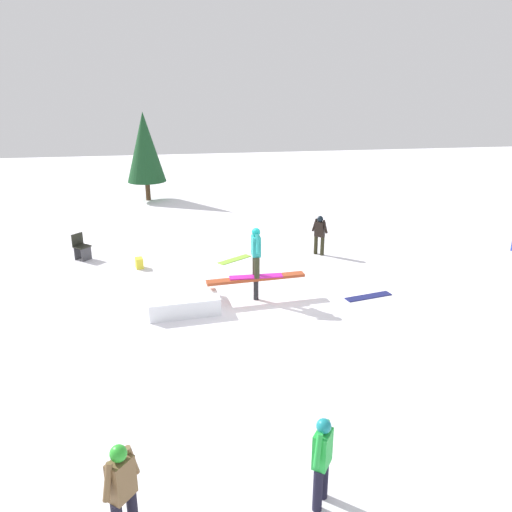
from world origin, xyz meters
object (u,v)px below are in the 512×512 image
(bystander_green, at_px, (322,457))
(folding_chair, at_px, (81,247))
(loose_snowboard_lime, at_px, (235,259))
(main_rider_on_rail, at_px, (256,253))
(rail_feature, at_px, (256,280))
(bystander_black, at_px, (320,233))
(loose_snowboard_navy, at_px, (368,296))
(pine_tree_near, at_px, (145,147))
(backpack_on_snow, at_px, (139,263))
(bystander_brown, at_px, (122,489))

(bystander_green, relative_size, folding_chair, 1.60)
(bystander_green, xyz_separation_m, loose_snowboard_lime, (0.17, 10.35, -0.78))
(main_rider_on_rail, relative_size, folding_chair, 1.63)
(rail_feature, bearing_deg, bystander_black, 45.47)
(bystander_green, height_order, folding_chair, bystander_green)
(loose_snowboard_lime, relative_size, loose_snowboard_navy, 0.92)
(bystander_black, height_order, pine_tree_near, pine_tree_near)
(bystander_black, bearing_deg, pine_tree_near, 165.14)
(main_rider_on_rail, xyz_separation_m, bystander_black, (2.79, 3.36, -0.57))
(rail_feature, xyz_separation_m, loose_snowboard_navy, (3.10, -0.37, -0.55))
(loose_snowboard_navy, distance_m, folding_chair, 9.49)
(backpack_on_snow, bearing_deg, loose_snowboard_navy, -129.41)
(rail_feature, height_order, loose_snowboard_lime, rail_feature)
(bystander_brown, height_order, backpack_on_snow, bystander_brown)
(folding_chair, bearing_deg, loose_snowboard_lime, -58.49)
(main_rider_on_rail, distance_m, bystander_black, 4.41)
(main_rider_on_rail, bearing_deg, bystander_black, 51.14)
(main_rider_on_rail, xyz_separation_m, backpack_on_snow, (-3.25, 3.05, -1.17))
(bystander_brown, distance_m, folding_chair, 11.65)
(rail_feature, relative_size, main_rider_on_rail, 1.89)
(bystander_green, relative_size, pine_tree_near, 0.33)
(bystander_green, bearing_deg, loose_snowboard_navy, -171.22)
(loose_snowboard_lime, distance_m, folding_chair, 5.13)
(rail_feature, relative_size, bystander_brown, 1.84)
(loose_snowboard_navy, height_order, folding_chair, folding_chair)
(rail_feature, relative_size, pine_tree_near, 0.63)
(rail_feature, distance_m, loose_snowboard_lime, 3.36)
(loose_snowboard_navy, distance_m, pine_tree_near, 15.03)
(loose_snowboard_navy, bearing_deg, bystander_green, 51.39)
(bystander_black, bearing_deg, backpack_on_snow, -133.94)
(rail_feature, distance_m, backpack_on_snow, 4.47)
(loose_snowboard_navy, bearing_deg, main_rider_on_rail, -18.30)
(bystander_black, distance_m, pine_tree_near, 11.53)
(rail_feature, bearing_deg, loose_snowboard_lime, 87.79)
(bystander_brown, xyz_separation_m, loose_snowboard_lime, (2.80, 10.49, -0.82))
(backpack_on_snow, relative_size, pine_tree_near, 0.08)
(bystander_brown, relative_size, folding_chair, 1.68)
(folding_chair, bearing_deg, bystander_brown, -126.86)
(bystander_brown, distance_m, pine_tree_near, 20.27)
(loose_snowboard_lime, xyz_separation_m, pine_tree_near, (-3.09, 9.70, 2.61))
(bystander_green, height_order, loose_snowboard_navy, bystander_green)
(loose_snowboard_navy, bearing_deg, bystander_brown, 36.92)
(bystander_green, bearing_deg, rail_feature, -146.71)
(bystander_black, bearing_deg, rail_feature, -86.57)
(rail_feature, xyz_separation_m, backpack_on_snow, (-3.25, 3.05, -0.40))
(folding_chair, xyz_separation_m, backpack_on_snow, (1.93, -1.19, -0.24))
(rail_feature, bearing_deg, loose_snowboard_navy, -11.65)
(bystander_brown, bearing_deg, bystander_green, -47.66)
(loose_snowboard_lime, height_order, pine_tree_near, pine_tree_near)
(folding_chair, bearing_deg, main_rider_on_rail, -87.24)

